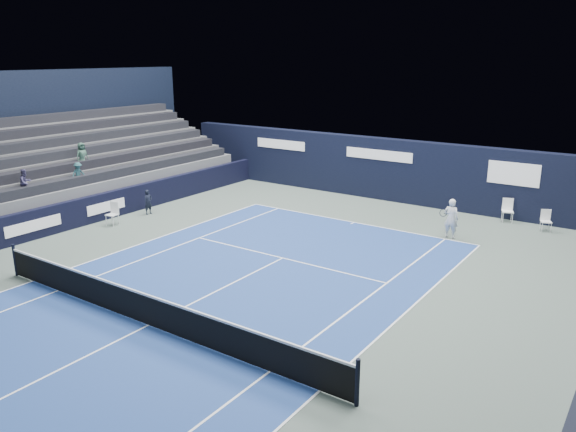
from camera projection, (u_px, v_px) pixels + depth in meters
The scene contains 12 objects.
ground at pixel (199, 300), 16.90m from camera, with size 48.00×48.00×0.00m, color #48564D.
court_surface at pixel (148, 325), 15.32m from camera, with size 10.97×23.77×0.01m, color navy.
folding_chair_back_a at pixel (508, 209), 24.72m from camera, with size 0.59×0.58×1.04m.
folding_chair_back_b at pixel (546, 219), 23.41m from camera, with size 0.53×0.52×0.91m.
line_judge_chair at pixel (113, 212), 24.28m from camera, with size 0.51×0.50×1.00m.
line_judge at pixel (148, 202), 25.87m from camera, with size 0.42×0.28×1.15m, color black.
court_markings at pixel (148, 325), 15.31m from camera, with size 11.03×23.83×0.00m.
tennis_net at pixel (147, 309), 15.18m from camera, with size 12.90×0.10×1.10m.
back_sponsor_wall at pixel (399, 171), 27.94m from camera, with size 26.00×0.63×3.10m.
side_barrier_left at pixel (103, 206), 25.06m from camera, with size 0.33×22.00×1.20m.
spectator_stand at pixel (69, 164), 27.54m from camera, with size 6.00×18.00×6.40m.
tennis_player at pixel (451, 218), 22.43m from camera, with size 0.60×0.81×1.63m.
Camera 1 is at (11.03, -9.27, 7.12)m, focal length 35.00 mm.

